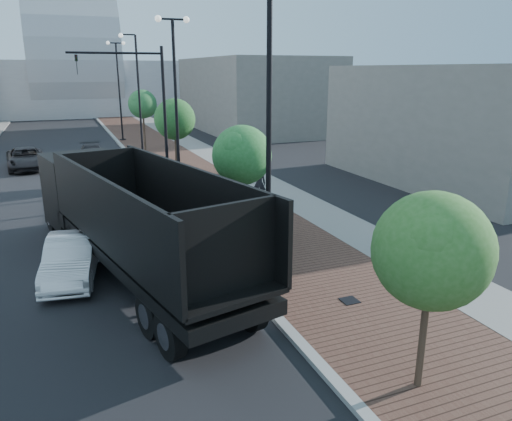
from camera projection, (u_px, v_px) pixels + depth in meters
name	position (u px, v px, depth m)	size (l,w,h in m)	color
sidewalk	(165.00, 147.00, 43.42)	(7.00, 140.00, 0.12)	#4C2D23
concrete_strip	(194.00, 146.00, 44.39)	(2.40, 140.00, 0.13)	slate
curb	(125.00, 150.00, 42.16)	(0.30, 140.00, 0.14)	gray
dump_truck	(111.00, 214.00, 17.96)	(5.84, 14.21, 3.86)	black
white_sedan	(71.00, 258.00, 16.21)	(1.51, 4.32, 1.42)	silver
dark_car_mid	(26.00, 159.00, 34.16)	(2.45, 5.32, 1.48)	black
dark_car_far	(92.00, 153.00, 36.94)	(1.78, 4.39, 1.27)	black
pedestrian	(259.00, 183.00, 25.75)	(0.69, 0.45, 1.90)	black
streetlight_1	(265.00, 154.00, 14.42)	(1.44, 0.56, 9.21)	black
streetlight_2	(176.00, 109.00, 25.02)	(1.72, 0.56, 9.28)	black
streetlight_3	(138.00, 104.00, 35.80)	(1.44, 0.56, 9.21)	black
streetlight_4	(119.00, 91.00, 46.40)	(1.72, 0.56, 9.28)	black
traffic_mast	(148.00, 102.00, 27.32)	(5.09, 0.20, 8.00)	black
tree_0	(433.00, 250.00, 9.82)	(2.46, 2.43, 4.46)	#382619
tree_1	(243.00, 155.00, 19.56)	(2.45, 2.42, 4.65)	#382619
tree_2	(175.00, 119.00, 30.16)	(2.56, 2.54, 5.06)	#382619
tree_3	(143.00, 104.00, 40.80)	(2.43, 2.39, 5.16)	#382619
convention_center	(73.00, 74.00, 79.88)	(50.00, 30.00, 50.00)	#9CA0A6
commercial_block_ne	(254.00, 94.00, 55.71)	(12.00, 22.00, 8.00)	slate
commercial_block_e	(464.00, 125.00, 29.84)	(10.00, 16.00, 7.00)	#68645E
utility_cover_1	(350.00, 300.00, 14.50)	(0.50, 0.50, 0.02)	black
utility_cover_2	(230.00, 207.00, 24.30)	(0.50, 0.50, 0.02)	black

